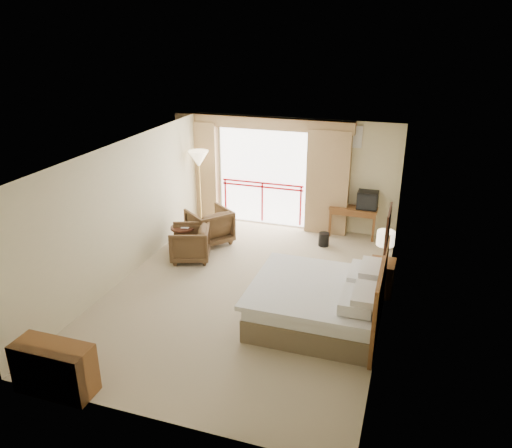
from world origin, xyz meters
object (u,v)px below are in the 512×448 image
(side_table, at_px, (183,235))
(floor_lamp, at_px, (199,162))
(bed, at_px, (320,302))
(wastebasket, at_px, (324,239))
(dresser, at_px, (54,368))
(table_lamp, at_px, (386,239))
(tv, at_px, (368,200))
(desk, at_px, (354,213))
(armchair_far, at_px, (210,242))
(nightstand, at_px, (381,277))
(armchair_near, at_px, (191,259))

(side_table, relative_size, floor_lamp, 0.31)
(bed, xyz_separation_m, wastebasket, (-0.53, 3.13, -0.22))
(floor_lamp, xyz_separation_m, dresser, (0.60, -6.22, -1.28))
(table_lamp, xyz_separation_m, tv, (-0.59, 2.54, -0.16))
(desk, bearing_deg, armchair_far, -149.20)
(table_lamp, relative_size, armchair_far, 0.64)
(nightstand, bearing_deg, floor_lamp, 157.06)
(nightstand, height_order, floor_lamp, floor_lamp)
(desk, distance_m, armchair_near, 4.01)
(wastebasket, distance_m, dresser, 6.49)
(table_lamp, distance_m, dresser, 5.84)
(dresser, bearing_deg, side_table, 89.91)
(tv, bearing_deg, side_table, -172.12)
(bed, bearing_deg, nightstand, 55.89)
(armchair_far, distance_m, dresser, 5.33)
(table_lamp, distance_m, desk, 2.80)
(floor_lamp, bearing_deg, armchair_far, -55.40)
(table_lamp, xyz_separation_m, floor_lamp, (-4.59, 2.00, 0.56))
(armchair_near, relative_size, side_table, 1.40)
(tv, bearing_deg, armchair_near, -166.14)
(wastebasket, height_order, armchair_far, armchair_far)
(armchair_near, bearing_deg, side_table, -155.06)
(bed, distance_m, armchair_far, 3.97)
(nightstand, xyz_separation_m, table_lamp, (0.00, 0.05, 0.76))
(armchair_near, xyz_separation_m, side_table, (-0.32, 0.32, 0.40))
(bed, height_order, armchair_near, bed)
(side_table, bearing_deg, armchair_near, -45.67)
(desk, height_order, floor_lamp, floor_lamp)
(armchair_near, bearing_deg, dresser, -19.00)
(desk, xyz_separation_m, wastebasket, (-0.53, -0.85, -0.41))
(armchair_near, distance_m, dresser, 4.38)
(table_lamp, relative_size, armchair_near, 0.70)
(table_lamp, bearing_deg, tv, 103.16)
(desk, distance_m, armchair_far, 3.46)
(nightstand, relative_size, dresser, 0.58)
(bed, bearing_deg, armchair_near, 153.80)
(side_table, bearing_deg, floor_lamp, 99.48)
(wastebasket, bearing_deg, nightstand, -51.54)
(tv, xyz_separation_m, side_table, (-3.74, -2.07, -0.53))
(armchair_far, relative_size, dresser, 0.81)
(wastebasket, height_order, armchair_near, armchair_near)
(side_table, bearing_deg, wastebasket, 23.70)
(wastebasket, bearing_deg, desk, 57.91)
(table_lamp, bearing_deg, desk, 109.00)
(armchair_far, xyz_separation_m, dresser, (-0.02, -5.32, 0.37))
(bed, bearing_deg, armchair_far, 140.96)
(wastebasket, xyz_separation_m, armchair_far, (-2.54, -0.64, -0.15))
(nightstand, bearing_deg, wastebasket, 129.62)
(dresser, bearing_deg, bed, 38.25)
(bed, distance_m, tv, 3.97)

